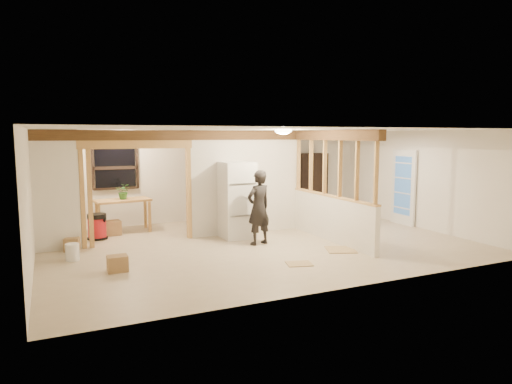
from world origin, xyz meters
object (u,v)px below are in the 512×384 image
woman (259,207)px  work_table (123,216)px  refrigerator (237,200)px  shop_vac (97,226)px  bookshelf (313,183)px

woman → work_table: 3.61m
refrigerator → shop_vac: 3.27m
refrigerator → shop_vac: (-3.00, 1.15, -0.58)m
refrigerator → woman: 0.85m
refrigerator → work_table: 2.95m
refrigerator → woman: bearing=-78.5°
work_table → shop_vac: (-0.67, -0.59, -0.11)m
woman → bookshelf: size_ratio=0.89×
work_table → refrigerator: bearing=-43.9°
refrigerator → work_table: (-2.33, 1.74, -0.48)m
bookshelf → woman: bearing=-136.8°
woman → bookshelf: bookshelf is taller
refrigerator → work_table: refrigerator is taller
woman → bookshelf: (3.26, 3.07, 0.10)m
shop_vac → woman: bearing=-32.0°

